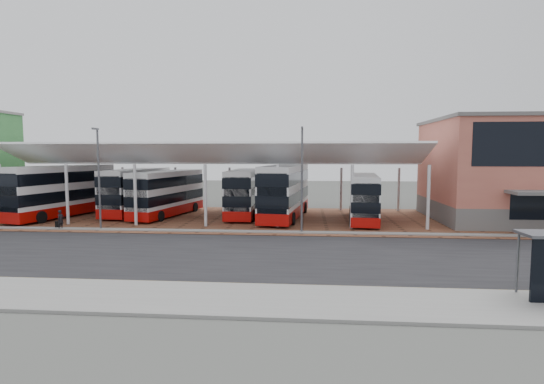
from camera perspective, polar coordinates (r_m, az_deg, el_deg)
The scene contains 19 objects.
ground at distance 26.66m, azimuth -0.54°, elevation -8.00°, with size 140.00×140.00×0.00m, color #464843.
road at distance 25.69m, azimuth -0.75°, elevation -8.48°, with size 120.00×14.00×0.02m, color black.
forecourt at distance 39.31m, azimuth 4.13°, elevation -3.69°, with size 72.00×16.00×0.06m, color brown.
sidewalk at distance 18.04m, azimuth -3.28°, elevation -14.26°, with size 120.00×4.00×0.14m, color slate.
north_kerb at distance 32.69m, azimuth 0.47°, elevation -5.42°, with size 120.00×0.80×0.14m, color slate.
yellow_line_near at distance 19.94m, azimuth -2.46°, elevation -12.49°, with size 120.00×0.12×0.01m, color orange.
yellow_line_far at distance 20.22m, azimuth -2.35°, elevation -12.23°, with size 120.00×0.12×0.01m, color orange.
canopy at distance 40.66m, azimuth -7.18°, elevation 4.73°, with size 37.00×11.63×7.07m.
terminal at distance 44.80m, azimuth 32.17°, elevation 2.56°, with size 18.40×14.40×9.25m.
lamp_west at distance 36.11m, azimuth -22.27°, elevation 2.06°, with size 0.16×0.90×8.07m.
lamp_east at distance 32.17m, azimuth 4.04°, elevation 2.10°, with size 0.16×0.90×8.07m.
bus_0 at distance 45.21m, azimuth -26.44°, elevation 0.07°, with size 5.37×12.17×4.89m.
bus_1 at distance 44.85m, azimuth -17.69°, elevation 0.08°, with size 3.35×11.07×4.50m.
bus_2 at distance 42.31m, azimuth -13.87°, elevation -0.21°, with size 4.48×10.83×4.35m.
bus_3 at distance 41.52m, azimuth -3.56°, elevation -0.09°, with size 2.74×10.86×4.47m.
bus_4 at distance 39.62m, azimuth 1.77°, elevation 0.02°, with size 4.27×12.27×4.95m.
bus_5 at distance 38.90m, azimuth 12.25°, elevation -0.81°, with size 3.28×10.18×4.12m.
pedestrian at distance 37.73m, azimuth -26.54°, elevation -3.36°, with size 0.57×0.37×1.55m, color black.
suitcase at distance 38.58m, azimuth -26.86°, elevation -3.93°, with size 0.34×0.24×0.58m, color black.
Camera 1 is at (2.42, -25.85, 6.06)m, focal length 28.00 mm.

